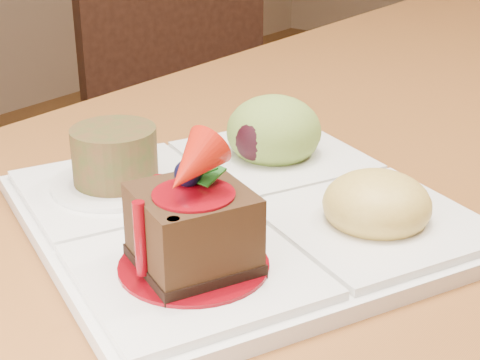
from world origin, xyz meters
The scene contains 2 objects.
chair_left centered at (-0.90, 0.26, 0.58)m, with size 0.58×0.58×1.03m.
sampler_plate centered at (-0.18, -0.53, 0.77)m, with size 0.38×0.38×0.11m.
Camera 1 is at (0.12, -0.92, 1.00)m, focal length 55.00 mm.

